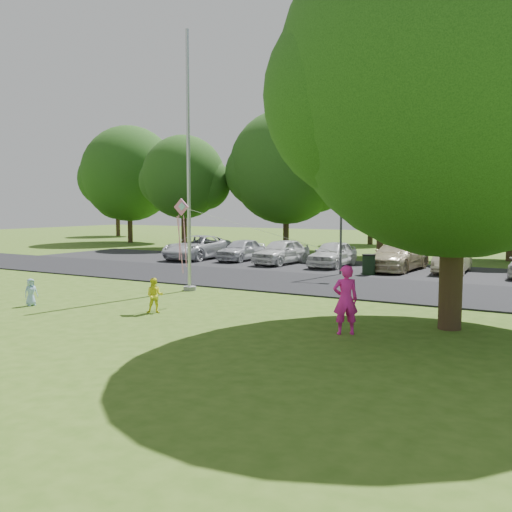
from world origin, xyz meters
The scene contains 14 objects.
ground centered at (0.00, 0.00, 0.00)m, with size 120.00×120.00×0.00m, color #385B18.
park_road centered at (0.00, 9.00, 0.03)m, with size 60.00×6.00×0.06m, color black.
parking_strip centered at (0.00, 15.50, 0.03)m, with size 42.00×7.00×0.06m, color black.
flagpole centered at (-3.50, 5.00, 4.17)m, with size 0.50×0.50×10.00m.
street_lamp centered at (0.08, 12.48, 3.42)m, with size 1.60×0.33×5.68m.
trash_can centered at (1.07, 13.00, 0.52)m, with size 0.65×0.65×1.03m.
big_tree centered at (6.73, 2.80, 6.43)m, with size 9.98×9.48×11.42m.
tree_row centered at (1.59, 24.23, 5.71)m, with size 64.35×11.94×10.88m.
horizon_trees centered at (4.06, 33.88, 4.30)m, with size 77.46×7.20×7.02m.
parked_cars centered at (-0.20, 15.52, 0.77)m, with size 23.57×5.75×1.49m.
woman centered at (4.60, 0.86, 0.91)m, with size 0.66×0.43×1.82m, color #F921A5.
child_yellow centered at (-1.59, 0.63, 0.55)m, with size 0.54×0.42×1.10m, color #FCF627.
child_blue centered at (-6.03, -0.42, 0.46)m, with size 0.45×0.29×0.91m, color #9BC2EF.
kite centered at (-1.43, 2.00, 2.83)m, with size 6.48×1.43×2.50m.
Camera 1 is at (9.91, -12.93, 3.36)m, focal length 40.00 mm.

